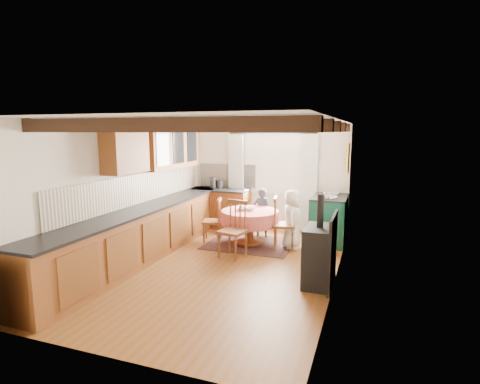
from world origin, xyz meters
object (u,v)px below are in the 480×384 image
at_px(chair_near, 232,229).
at_px(child_right, 292,219).
at_px(aga_range, 329,219).
at_px(cup, 241,207).
at_px(child_far, 262,212).
at_px(chair_right, 284,223).
at_px(chair_left, 212,220).
at_px(cast_iron_stove, 319,240).
at_px(dining_table, 250,227).

height_order(chair_near, child_right, child_right).
xyz_separation_m(chair_near, aga_range, (1.52, 1.53, -0.03)).
distance_m(aga_range, cup, 1.80).
distance_m(aga_range, child_far, 1.40).
bearing_deg(chair_right, chair_left, 79.60).
bearing_deg(cast_iron_stove, chair_left, 147.14).
relative_size(chair_left, cup, 9.73).
relative_size(chair_near, chair_right, 1.02).
height_order(chair_left, child_far, child_far).
relative_size(chair_right, aga_range, 0.96).
relative_size(chair_right, cup, 10.96).
xyz_separation_m(cast_iron_stove, cup, (-1.79, 1.66, 0.05)).
height_order(dining_table, child_far, child_far).
bearing_deg(child_far, cast_iron_stove, 124.32).
bearing_deg(chair_near, chair_left, 145.67).
height_order(chair_left, child_right, child_right).
height_order(dining_table, chair_left, chair_left).
distance_m(chair_near, cup, 0.98).
xyz_separation_m(chair_left, child_far, (0.87, 0.67, 0.08)).
bearing_deg(cast_iron_stove, child_right, 114.49).
bearing_deg(chair_near, chair_right, 59.93).
relative_size(chair_left, chair_right, 0.89).
bearing_deg(chair_near, dining_table, 99.39).
bearing_deg(dining_table, chair_near, -93.45).
bearing_deg(chair_near, child_right, 58.57).
relative_size(chair_right, child_far, 0.96).
relative_size(dining_table, chair_right, 1.13).
height_order(chair_near, chair_right, chair_near).
bearing_deg(child_far, chair_near, 85.48).
xyz_separation_m(dining_table, chair_left, (-0.80, -0.05, 0.10)).
bearing_deg(aga_range, chair_left, -162.32).
bearing_deg(chair_right, dining_table, 75.53).
distance_m(chair_left, child_right, 1.64).
bearing_deg(cup, chair_left, -168.05).
bearing_deg(chair_right, child_right, -64.30).
bearing_deg(cup, chair_right, -7.63).
relative_size(aga_range, cast_iron_stove, 0.78).
relative_size(chair_near, aga_range, 0.97).
bearing_deg(dining_table, child_right, 3.04).
bearing_deg(aga_range, child_far, -177.91).
xyz_separation_m(chair_right, child_far, (-0.64, 0.67, 0.02)).
height_order(chair_left, chair_right, chair_right).
distance_m(chair_left, chair_right, 1.51).
distance_m(chair_left, cast_iron_stove, 2.84).
distance_m(dining_table, chair_near, 0.88).
distance_m(chair_near, chair_right, 1.11).
distance_m(dining_table, child_right, 0.86).
relative_size(aga_range, child_right, 0.92).
height_order(chair_near, child_far, child_far).
distance_m(chair_right, aga_range, 1.05).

